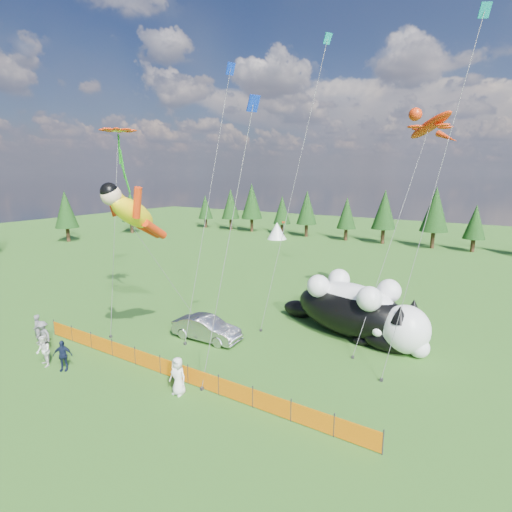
% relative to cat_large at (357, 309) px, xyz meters
% --- Properties ---
extents(ground, '(160.00, 160.00, 0.00)m').
position_rel_cat_large_xyz_m(ground, '(-6.31, -7.75, -1.91)').
color(ground, '#0D3B0A').
rests_on(ground, ground).
extents(safety_fence, '(22.06, 0.06, 1.10)m').
position_rel_cat_large_xyz_m(safety_fence, '(-6.31, -10.75, -1.41)').
color(safety_fence, '#262626').
rests_on(safety_fence, ground).
extents(tree_line, '(90.00, 4.00, 8.00)m').
position_rel_cat_large_xyz_m(tree_line, '(-6.31, 37.25, 2.09)').
color(tree_line, black).
rests_on(tree_line, ground).
extents(festival_tents, '(50.00, 3.20, 2.80)m').
position_rel_cat_large_xyz_m(festival_tents, '(4.69, 32.25, -0.51)').
color(festival_tents, white).
rests_on(festival_tents, ground).
extents(cat_large, '(10.98, 5.79, 4.02)m').
position_rel_cat_large_xyz_m(cat_large, '(0.00, 0.00, 0.00)').
color(cat_large, black).
rests_on(cat_large, ground).
extents(cat_small, '(4.60, 1.77, 1.66)m').
position_rel_cat_large_xyz_m(cat_small, '(2.81, -1.18, -1.12)').
color(cat_small, black).
rests_on(cat_small, ground).
extents(car, '(4.78, 1.91, 1.54)m').
position_rel_cat_large_xyz_m(car, '(-8.07, -5.84, -1.14)').
color(car, '#A5A5A9').
rests_on(car, ground).
extents(spectator_a, '(0.80, 0.62, 1.96)m').
position_rel_cat_large_xyz_m(spectator_a, '(-16.75, -12.17, -0.93)').
color(spectator_a, '#5F5E63').
rests_on(spectator_a, ground).
extents(spectator_b, '(1.00, 0.78, 1.82)m').
position_rel_cat_large_xyz_m(spectator_b, '(-13.50, -13.67, -1.00)').
color(spectator_b, white).
rests_on(spectator_b, ground).
extents(spectator_c, '(1.15, 1.04, 1.76)m').
position_rel_cat_large_xyz_m(spectator_c, '(-12.14, -13.36, -1.03)').
color(spectator_c, '#131A34').
rests_on(spectator_c, ground).
extents(spectator_d, '(1.23, 0.73, 1.81)m').
position_rel_cat_large_xyz_m(spectator_d, '(-15.78, -12.38, -1.00)').
color(spectator_d, '#5F5E63').
rests_on(spectator_d, ground).
extents(spectator_e, '(0.96, 0.64, 1.93)m').
position_rel_cat_large_xyz_m(spectator_e, '(-5.05, -11.75, -0.94)').
color(spectator_e, white).
rests_on(spectator_e, ground).
extents(superhero_kite, '(4.98, 7.61, 11.14)m').
position_rel_cat_large_xyz_m(superhero_kite, '(-10.10, -9.58, 6.62)').
color(superhero_kite, yellow).
rests_on(superhero_kite, ground).
extents(gecko_kite, '(6.39, 13.46, 17.41)m').
position_rel_cat_large_xyz_m(gecko_kite, '(2.40, 6.97, 12.18)').
color(gecko_kite, red).
rests_on(gecko_kite, ground).
extents(flower_kite, '(4.40, 5.64, 14.42)m').
position_rel_cat_large_xyz_m(flower_kite, '(-16.38, -5.12, 11.67)').
color(flower_kite, red).
rests_on(flower_kite, ground).
extents(diamond_kite_a, '(1.76, 7.92, 19.49)m').
position_rel_cat_large_xyz_m(diamond_kite_a, '(-10.06, -0.28, 15.43)').
color(diamond_kite_a, '#0C2DB7').
rests_on(diamond_kite_a, ground).
extents(diamond_kite_b, '(3.06, 6.82, 20.43)m').
position_rel_cat_large_xyz_m(diamond_kite_b, '(5.46, 0.95, 16.24)').
color(diamond_kite_b, '#0C928E').
rests_on(diamond_kite_b, ground).
extents(diamond_kite_c, '(1.30, 4.06, 15.00)m').
position_rel_cat_large_xyz_m(diamond_kite_c, '(-3.41, -7.57, 11.68)').
color(diamond_kite_c, '#0C2DB7').
rests_on(diamond_kite_c, ground).
extents(diamond_kite_d, '(1.84, 7.18, 21.26)m').
position_rel_cat_large_xyz_m(diamond_kite_d, '(-4.44, 3.45, 17.04)').
color(diamond_kite_d, '#0C928E').
rests_on(diamond_kite_d, ground).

